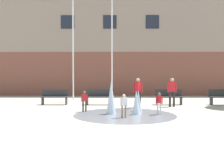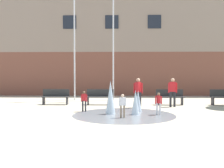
{
  "view_description": "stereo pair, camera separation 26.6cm",
  "coord_description": "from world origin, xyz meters",
  "views": [
    {
      "loc": [
        0.37,
        -6.23,
        1.81
      ],
      "look_at": [
        0.25,
        7.25,
        1.3
      ],
      "focal_mm": 42.0,
      "sensor_mm": 36.0,
      "label": 1
    },
    {
      "loc": [
        0.63,
        -6.23,
        1.81
      ],
      "look_at": [
        0.25,
        7.25,
        1.3
      ],
      "focal_mm": 42.0,
      "sensor_mm": 36.0,
      "label": 2
    }
  ],
  "objects": [
    {
      "name": "flagpole_left",
      "position": [
        -2.46,
        11.91,
        4.65
      ],
      "size": [
        0.8,
        0.1,
        8.79
      ],
      "color": "silver",
      "rests_on": "ground"
    },
    {
      "name": "park_bench_center",
      "position": [
        -0.51,
        9.2,
        0.48
      ],
      "size": [
        1.6,
        0.44,
        0.91
      ],
      "color": "#28282D",
      "rests_on": "ground"
    },
    {
      "name": "adult_in_red",
      "position": [
        3.57,
        8.25,
        0.93
      ],
      "size": [
        0.5,
        0.29,
        1.59
      ],
      "rotation": [
        0.0,
        0.0,
        -0.31
      ],
      "color": "#28282D",
      "rests_on": "ground"
    },
    {
      "name": "ground_plane",
      "position": [
        0.0,
        0.0,
        0.0
      ],
      "size": [
        100.0,
        100.0,
        0.0
      ],
      "primitive_type": "plane",
      "color": "#BCB299"
    },
    {
      "name": "child_running",
      "position": [
        0.76,
        4.54,
        0.58
      ],
      "size": [
        0.31,
        0.2,
        0.99
      ],
      "rotation": [
        0.0,
        0.0,
        0.42
      ],
      "color": "#89755B",
      "rests_on": "ground"
    },
    {
      "name": "park_bench_far_right",
      "position": [
        6.78,
        9.23,
        0.48
      ],
      "size": [
        1.6,
        0.44,
        0.91
      ],
      "color": "#28282D",
      "rests_on": "ground"
    },
    {
      "name": "park_bench_near_trashcan",
      "position": [
        3.61,
        9.25,
        0.48
      ],
      "size": [
        1.6,
        0.44,
        0.91
      ],
      "color": "#28282D",
      "rests_on": "ground"
    },
    {
      "name": "child_with_pink_shirt",
      "position": [
        -1.07,
        6.31,
        0.58
      ],
      "size": [
        0.31,
        0.24,
        0.99
      ],
      "rotation": [
        0.0,
        0.0,
        -1.03
      ],
      "color": "#28282D",
      "rests_on": "ground"
    },
    {
      "name": "park_bench_under_left_flagpole",
      "position": [
        -3.17,
        9.21,
        0.48
      ],
      "size": [
        1.6,
        0.44,
        0.91
      ],
      "color": "#28282D",
      "rests_on": "ground"
    },
    {
      "name": "splash_fountain",
      "position": [
        0.83,
        5.64,
        0.51
      ],
      "size": [
        4.54,
        4.54,
        1.52
      ],
      "color": "gray",
      "rests_on": "ground"
    },
    {
      "name": "adult_near_bench",
      "position": [
        1.65,
        7.92,
        0.93
      ],
      "size": [
        0.5,
        0.39,
        1.59
      ],
      "rotation": [
        0.0,
        0.0,
        1.04
      ],
      "color": "#28282D",
      "rests_on": "ground"
    },
    {
      "name": "flagpole_right",
      "position": [
        0.23,
        11.91,
        4.68
      ],
      "size": [
        0.8,
        0.1,
        8.85
      ],
      "color": "silver",
      "rests_on": "ground"
    },
    {
      "name": "child_in_fountain",
      "position": [
        2.37,
        5.4,
        0.58
      ],
      "size": [
        0.31,
        0.23,
        0.99
      ],
      "rotation": [
        0.0,
        0.0,
        -1.37
      ],
      "color": "silver",
      "rests_on": "ground"
    },
    {
      "name": "library_building",
      "position": [
        0.0,
        18.51,
        4.06
      ],
      "size": [
        36.0,
        6.05,
        8.11
      ],
      "color": "brown",
      "rests_on": "ground"
    }
  ]
}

